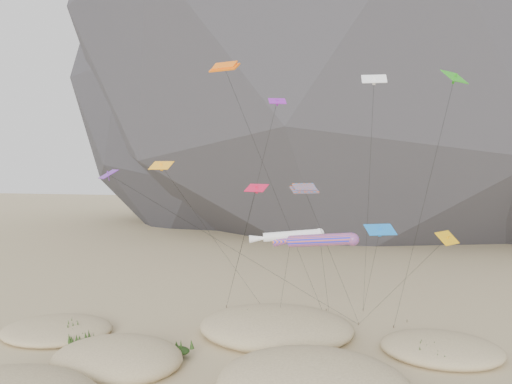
% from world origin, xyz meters
% --- Properties ---
extents(dunes, '(53.06, 39.02, 4.29)m').
position_xyz_m(dunes, '(-1.43, 4.09, 0.73)').
color(dunes, '#CCB789').
rests_on(dunes, ground).
extents(dune_grass, '(41.33, 30.64, 1.59)m').
position_xyz_m(dune_grass, '(-1.09, 3.62, 0.86)').
color(dune_grass, black).
rests_on(dune_grass, ground).
extents(kite_stakes, '(21.55, 5.82, 0.30)m').
position_xyz_m(kite_stakes, '(2.61, 24.49, 0.15)').
color(kite_stakes, '#3F2D1E').
rests_on(kite_stakes, ground).
extents(rainbow_tube_kite, '(7.96, 14.06, 11.75)m').
position_xyz_m(rainbow_tube_kite, '(3.48, 11.26, 10.86)').
color(rainbow_tube_kite, orange).
rests_on(rainbow_tube_kite, ground).
extents(white_tube_kite, '(6.88, 9.55, 11.72)m').
position_xyz_m(white_tube_kite, '(0.64, 12.29, 11.02)').
color(white_tube_kite, white).
rests_on(white_tube_kite, ground).
extents(orange_parafoil, '(9.52, 14.16, 27.35)m').
position_xyz_m(orange_parafoil, '(-5.27, 11.83, 26.51)').
color(orange_parafoil, orange).
rests_on(orange_parafoil, ground).
extents(multi_parafoil, '(5.13, 16.31, 16.08)m').
position_xyz_m(multi_parafoil, '(2.78, 8.58, 15.44)').
color(multi_parafoil, '#DD4C17').
rests_on(multi_parafoil, ground).
extents(delta_kites, '(32.83, 22.95, 25.94)m').
position_xyz_m(delta_kites, '(2.43, 10.74, 17.87)').
color(delta_kites, red).
rests_on(delta_kites, ground).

